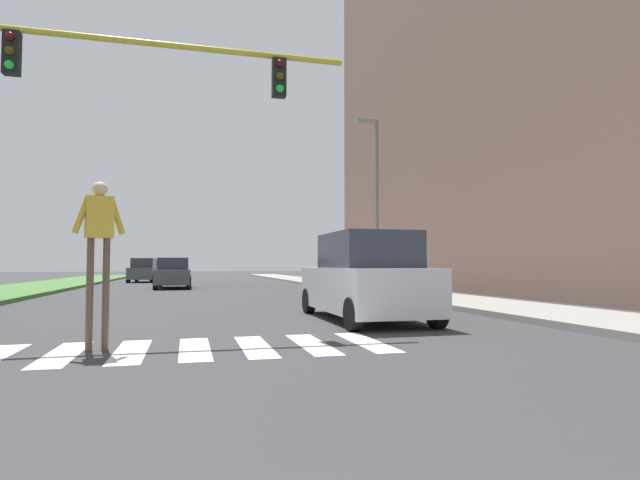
{
  "coord_description": "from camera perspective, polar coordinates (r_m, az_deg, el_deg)",
  "views": [
    {
      "loc": [
        -0.12,
        0.06,
        1.26
      ],
      "look_at": [
        4.85,
        19.21,
        2.21
      ],
      "focal_mm": 28.68,
      "sensor_mm": 36.0,
      "label": 1
    }
  ],
  "objects": [
    {
      "name": "median_strip",
      "position": [
        29.0,
        -30.01,
        -4.74
      ],
      "size": [
        4.3,
        64.0,
        0.15
      ],
      "primitive_type": "cube",
      "color": "#477A38",
      "rests_on": "ground_plane"
    },
    {
      "name": "street_lamp_right",
      "position": [
        22.6,
        6.16,
        5.74
      ],
      "size": [
        1.02,
        0.24,
        7.5
      ],
      "color": "slate",
      "rests_on": "sidewalk_right"
    },
    {
      "name": "traffic_light_gantry",
      "position": [
        11.14,
        -31.38,
        13.85
      ],
      "size": [
        9.04,
        0.3,
        6.0
      ],
      "color": "gold",
      "rests_on": "median_strip"
    },
    {
      "name": "pedestrian_performer",
      "position": [
        8.24,
        -23.44,
        0.28
      ],
      "size": [
        0.74,
        0.34,
        2.49
      ],
      "color": "brown",
      "rests_on": "ground_plane"
    },
    {
      "name": "crosswalk",
      "position": [
        8.0,
        -13.8,
        -11.7
      ],
      "size": [
        5.85,
        2.2,
        0.01
      ],
      "color": "silver",
      "rests_on": "ground_plane"
    },
    {
      "name": "sedan_midblock",
      "position": [
        28.55,
        -16.03,
        -3.67
      ],
      "size": [
        1.87,
        4.58,
        1.62
      ],
      "color": "#474C51",
      "rests_on": "ground_plane"
    },
    {
      "name": "sidewalk_right",
      "position": [
        29.23,
        2.41,
        -5.09
      ],
      "size": [
        3.0,
        64.0,
        0.15
      ],
      "primitive_type": "cube",
      "color": "#9E9991",
      "rests_on": "ground_plane"
    },
    {
      "name": "suv_crossing",
      "position": [
        11.7,
        5.05,
        -4.36
      ],
      "size": [
        1.97,
        4.6,
        1.97
      ],
      "color": "silver",
      "rests_on": "ground_plane"
    },
    {
      "name": "sedan_distant",
      "position": [
        39.09,
        -19.05,
        -3.3
      ],
      "size": [
        2.08,
        4.21,
        1.72
      ],
      "color": "#474C51",
      "rests_on": "ground_plane"
    },
    {
      "name": "ground_plane",
      "position": [
        29.96,
        -14.37,
        -5.09
      ],
      "size": [
        140.0,
        140.0,
        0.0
      ],
      "primitive_type": "plane",
      "color": "#38383A"
    },
    {
      "name": "sedan_far_horizon",
      "position": [
        49.6,
        -18.54,
        -3.16
      ],
      "size": [
        1.85,
        4.16,
        1.73
      ],
      "color": "silver",
      "rests_on": "ground_plane"
    },
    {
      "name": "apartment_block_right",
      "position": [
        30.96,
        26.28,
        17.09
      ],
      "size": [
        14.75,
        32.18,
        23.26
      ],
      "primitive_type": "cube",
      "color": "#937060",
      "rests_on": "ground_plane"
    }
  ]
}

